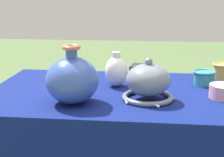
{
  "coord_description": "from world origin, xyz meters",
  "views": [
    {
      "loc": [
        0.13,
        -1.52,
        1.21
      ],
      "look_at": [
        -0.02,
        -0.12,
        0.85
      ],
      "focal_mm": 55.0,
      "sensor_mm": 36.0,
      "label": 1
    }
  ],
  "objects": [
    {
      "name": "display_table",
      "position": [
        0.0,
        -0.02,
        0.68
      ],
      "size": [
        1.2,
        0.77,
        0.76
      ],
      "color": "olive",
      "rests_on": "ground_plane"
    },
    {
      "name": "jar_round_ivory",
      "position": [
        -0.02,
        0.07,
        0.83
      ],
      "size": [
        0.11,
        0.11,
        0.17
      ],
      "color": "white",
      "rests_on": "display_table"
    },
    {
      "name": "cup_wide_teal",
      "position": [
        0.4,
        0.14,
        0.8
      ],
      "size": [
        0.11,
        0.11,
        0.07
      ],
      "color": "teal",
      "rests_on": "display_table"
    },
    {
      "name": "mosaic_tile_box",
      "position": [
        0.1,
        0.27,
        0.79
      ],
      "size": [
        0.13,
        0.13,
        0.06
      ],
      "rotation": [
        0.0,
        0.0,
        -0.16
      ],
      "color": "#232328",
      "rests_on": "display_table"
    },
    {
      "name": "vase_dome_bell",
      "position": [
        0.13,
        -0.12,
        0.83
      ],
      "size": [
        0.22,
        0.23,
        0.18
      ],
      "color": "slate",
      "rests_on": "display_table"
    },
    {
      "name": "cup_wide_ochre",
      "position": [
        0.51,
        0.28,
        0.8
      ],
      "size": [
        0.1,
        0.1,
        0.08
      ],
      "color": "gold",
      "rests_on": "display_table"
    },
    {
      "name": "vase_tall_bulbous",
      "position": [
        -0.17,
        -0.2,
        0.86
      ],
      "size": [
        0.22,
        0.22,
        0.24
      ],
      "color": "#3851A8",
      "rests_on": "display_table"
    }
  ]
}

